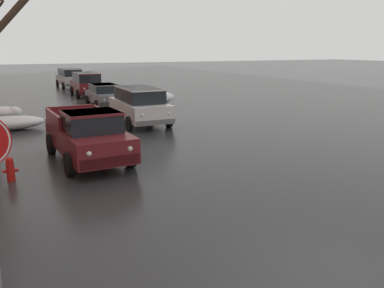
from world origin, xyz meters
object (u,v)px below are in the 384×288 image
object	(u,v)px
sedan_grey_parked_kerbside_mid	(104,94)
fire_hydrant	(10,169)
suv_silver_queued_behind_truck	(70,77)
suv_white_parked_kerbside_close	(139,104)
suv_maroon_parked_far_down_block	(87,83)
pickup_truck_maroon_approaching_near_lane	(88,135)

from	to	relation	value
sedan_grey_parked_kerbside_mid	fire_hydrant	xyz separation A→B (m)	(-6.17, -14.03, -0.40)
suv_silver_queued_behind_truck	fire_hydrant	bearing A→B (deg)	-102.76
suv_white_parked_kerbside_close	sedan_grey_parked_kerbside_mid	bearing A→B (deg)	89.98
sedan_grey_parked_kerbside_mid	suv_maroon_parked_far_down_block	xyz separation A→B (m)	(0.13, 6.16, 0.24)
suv_maroon_parked_far_down_block	suv_white_parked_kerbside_close	bearing A→B (deg)	-90.57
suv_silver_queued_behind_truck	fire_hydrant	world-z (taller)	suv_silver_queued_behind_truck
suv_white_parked_kerbside_close	sedan_grey_parked_kerbside_mid	size ratio (longest dim) A/B	1.08
pickup_truck_maroon_approaching_near_lane	suv_white_parked_kerbside_close	size ratio (longest dim) A/B	1.06
suv_white_parked_kerbside_close	suv_silver_queued_behind_truck	world-z (taller)	same
suv_maroon_parked_far_down_block	fire_hydrant	size ratio (longest dim) A/B	6.73
pickup_truck_maroon_approaching_near_lane	sedan_grey_parked_kerbside_mid	distance (m)	13.40
suv_white_parked_kerbside_close	sedan_grey_parked_kerbside_mid	distance (m)	7.14
suv_maroon_parked_far_down_block	pickup_truck_maroon_approaching_near_lane	bearing A→B (deg)	-101.43
sedan_grey_parked_kerbside_mid	suv_silver_queued_behind_truck	size ratio (longest dim) A/B	0.94
suv_silver_queued_behind_truck	fire_hydrant	size ratio (longest dim) A/B	6.58
fire_hydrant	suv_silver_queued_behind_truck	bearing A→B (deg)	77.24
suv_white_parked_kerbside_close	suv_silver_queued_behind_truck	distance (m)	20.74
suv_silver_queued_behind_truck	fire_hydrant	xyz separation A→B (m)	(-6.26, -27.63, -0.63)
pickup_truck_maroon_approaching_near_lane	suv_maroon_parked_far_down_block	size ratio (longest dim) A/B	1.06
suv_white_parked_kerbside_close	fire_hydrant	bearing A→B (deg)	-131.85
suv_maroon_parked_far_down_block	suv_silver_queued_behind_truck	xyz separation A→B (m)	(-0.05, 7.45, -0.00)
pickup_truck_maroon_approaching_near_lane	suv_white_parked_kerbside_close	xyz separation A→B (m)	(3.71, 5.74, 0.11)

